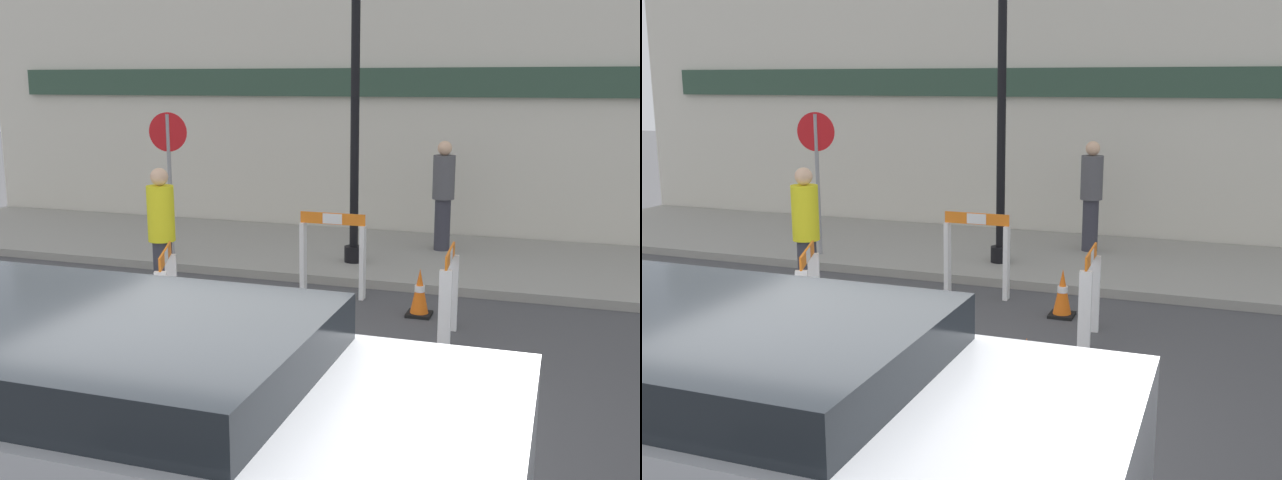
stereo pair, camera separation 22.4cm
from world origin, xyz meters
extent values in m
plane|color=#424244|center=(0.00, 0.00, 0.00)|extent=(60.00, 60.00, 0.00)
cube|color=gray|center=(0.00, 6.26, 0.06)|extent=(18.00, 3.52, 0.13)
cube|color=beige|center=(0.00, 8.10, 2.75)|extent=(18.00, 0.12, 5.50)
cube|color=#2D4738|center=(0.00, 7.99, 2.80)|extent=(16.20, 0.10, 0.50)
cylinder|color=black|center=(-0.34, 5.47, 0.25)|extent=(0.29, 0.29, 0.24)
cylinder|color=black|center=(-0.34, 5.47, 2.63)|extent=(0.13, 0.13, 5.01)
cylinder|color=gray|center=(-3.19, 5.01, 1.23)|extent=(0.06, 0.06, 2.20)
cylinder|color=red|center=(-3.19, 5.01, 2.06)|extent=(0.59, 0.12, 0.60)
cube|color=white|center=(1.54, 2.37, 0.45)|extent=(0.13, 0.07, 0.89)
cube|color=white|center=(1.51, 3.09, 0.45)|extent=(0.13, 0.07, 0.89)
cube|color=orange|center=(1.52, 2.73, 0.97)|extent=(0.06, 0.78, 0.15)
cube|color=white|center=(1.52, 2.73, 0.97)|extent=(0.04, 0.23, 0.14)
cube|color=white|center=(0.20, 3.99, 0.49)|extent=(0.06, 0.13, 0.98)
cube|color=white|center=(-0.62, 3.98, 0.49)|extent=(0.06, 0.13, 0.98)
cube|color=orange|center=(-0.21, 3.99, 1.06)|extent=(0.88, 0.03, 0.15)
cube|color=white|center=(-0.21, 3.99, 1.06)|extent=(0.26, 0.03, 0.14)
cube|color=white|center=(-1.71, 2.37, 0.41)|extent=(0.14, 0.11, 0.82)
cube|color=white|center=(-1.39, 1.61, 0.41)|extent=(0.14, 0.11, 0.82)
cube|color=orange|center=(-1.55, 1.99, 0.90)|extent=(0.36, 0.82, 0.15)
cube|color=white|center=(-1.55, 1.99, 0.90)|extent=(0.13, 0.26, 0.14)
cube|color=white|center=(-0.26, 0.77, 0.40)|extent=(0.08, 0.14, 0.80)
cube|color=white|center=(0.57, 0.91, 0.40)|extent=(0.08, 0.14, 0.80)
cube|color=orange|center=(0.15, 0.84, 0.88)|extent=(0.89, 0.18, 0.15)
cube|color=white|center=(0.15, 0.84, 0.88)|extent=(0.27, 0.07, 0.14)
cube|color=black|center=(-0.86, 1.54, 0.02)|extent=(0.30, 0.30, 0.04)
cone|color=orange|center=(-0.86, 1.54, 0.30)|extent=(0.23, 0.23, 0.51)
cylinder|color=white|center=(-0.86, 1.54, 0.32)|extent=(0.13, 0.13, 0.07)
cube|color=black|center=(-1.01, 0.87, 0.02)|extent=(0.30, 0.30, 0.04)
cone|color=orange|center=(-1.01, 0.87, 0.31)|extent=(0.23, 0.23, 0.55)
cylinder|color=white|center=(-1.01, 0.87, 0.34)|extent=(0.13, 0.13, 0.08)
cube|color=black|center=(1.26, 1.09, 0.02)|extent=(0.30, 0.30, 0.04)
cone|color=orange|center=(1.26, 1.09, 0.30)|extent=(0.23, 0.23, 0.52)
cylinder|color=white|center=(1.26, 1.09, 0.32)|extent=(0.13, 0.13, 0.07)
cube|color=black|center=(-0.55, 0.67, 0.02)|extent=(0.30, 0.30, 0.04)
cone|color=orange|center=(-0.55, 0.67, 0.29)|extent=(0.22, 0.23, 0.49)
cylinder|color=white|center=(-0.55, 0.67, 0.31)|extent=(0.13, 0.13, 0.07)
cube|color=black|center=(1.05, 3.52, 0.02)|extent=(0.30, 0.30, 0.04)
cone|color=orange|center=(1.05, 3.52, 0.32)|extent=(0.23, 0.22, 0.56)
cylinder|color=white|center=(1.05, 3.52, 0.35)|extent=(0.13, 0.13, 0.08)
cylinder|color=#33333D|center=(-2.14, 2.94, 0.42)|extent=(0.30, 0.30, 0.84)
cylinder|color=yellow|center=(-2.14, 2.94, 1.19)|extent=(0.41, 0.41, 0.70)
sphere|color=#DBAD89|center=(-2.14, 2.94, 1.66)|extent=(0.27, 0.27, 0.22)
cylinder|color=#33333D|center=(0.79, 6.72, 0.55)|extent=(0.35, 0.35, 0.84)
cylinder|color=#4C4C51|center=(0.79, 6.72, 1.32)|extent=(0.48, 0.48, 0.70)
sphere|color=#DBAD89|center=(0.79, 6.72, 1.78)|extent=(0.31, 0.31, 0.23)
cube|color=#B7BABF|center=(0.43, -2.24, 0.87)|extent=(4.36, 1.73, 1.14)
cube|color=#1E2328|center=(0.43, -2.24, 1.44)|extent=(2.40, 1.59, 0.52)
cylinder|color=black|center=(-0.92, -1.37, 0.30)|extent=(0.60, 0.18, 0.60)
camera|label=1|loc=(2.68, -5.19, 2.82)|focal=42.00mm
camera|label=2|loc=(2.89, -5.12, 2.82)|focal=42.00mm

